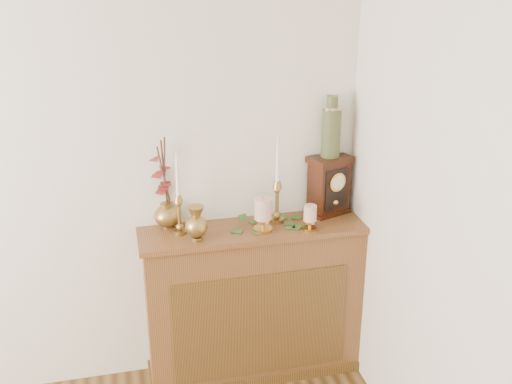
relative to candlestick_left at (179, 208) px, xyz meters
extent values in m
cube|color=brown|center=(0.40, -0.02, -0.62)|extent=(1.20, 0.30, 0.90)
cube|color=brown|center=(0.40, -0.17, -0.67)|extent=(0.96, 0.01, 0.63)
cube|color=brown|center=(0.40, -0.02, -0.16)|extent=(1.24, 0.34, 0.03)
cube|color=brown|center=(0.40, -0.02, -1.04)|extent=(1.23, 0.33, 0.06)
cylinder|color=#AB8344|center=(0.00, 0.00, -0.14)|extent=(0.07, 0.07, 0.02)
sphere|color=#AB8344|center=(0.00, 0.00, -0.11)|extent=(0.04, 0.04, 0.04)
cylinder|color=#AB8344|center=(0.00, 0.00, -0.04)|extent=(0.02, 0.02, 0.13)
sphere|color=#AB8344|center=(0.00, 0.00, 0.03)|extent=(0.03, 0.03, 0.03)
cone|color=#AB8344|center=(0.00, 0.00, 0.05)|extent=(0.05, 0.05, 0.04)
cone|color=white|center=(0.00, 0.00, 0.18)|extent=(0.02, 0.02, 0.23)
cylinder|color=#AB8344|center=(0.53, 0.02, -0.13)|extent=(0.08, 0.08, 0.02)
sphere|color=#AB8344|center=(0.53, 0.02, -0.10)|extent=(0.04, 0.04, 0.04)
cylinder|color=#AB8344|center=(0.53, 0.02, -0.03)|extent=(0.02, 0.02, 0.14)
sphere|color=#AB8344|center=(0.53, 0.02, 0.04)|extent=(0.04, 0.04, 0.04)
cone|color=#AB8344|center=(0.53, 0.02, 0.07)|extent=(0.05, 0.05, 0.04)
cone|color=white|center=(0.53, 0.02, 0.21)|extent=(0.02, 0.02, 0.25)
cylinder|color=#AB8344|center=(0.07, -0.11, -0.13)|extent=(0.06, 0.06, 0.02)
sphere|color=#AB8344|center=(0.07, -0.11, -0.07)|extent=(0.12, 0.12, 0.12)
cone|color=#AB8344|center=(0.07, -0.11, 0.01)|extent=(0.08, 0.08, 0.06)
cylinder|color=#AB8344|center=(-0.05, 0.09, -0.14)|extent=(0.06, 0.06, 0.01)
ellipsoid|color=#AB8344|center=(-0.05, 0.09, -0.08)|extent=(0.14, 0.14, 0.12)
cylinder|color=#AB8344|center=(-0.05, 0.09, -0.02)|extent=(0.07, 0.07, 0.03)
cylinder|color=#472819|center=(-0.06, 0.10, 0.15)|extent=(0.06, 0.07, 0.33)
cylinder|color=#472819|center=(-0.06, 0.10, 0.17)|extent=(0.03, 0.07, 0.37)
cylinder|color=#472819|center=(-0.05, 0.10, 0.18)|extent=(0.02, 0.13, 0.38)
cylinder|color=#C79345|center=(0.43, -0.07, -0.14)|extent=(0.10, 0.10, 0.02)
cylinder|color=#C79345|center=(0.43, -0.07, -0.10)|extent=(0.02, 0.02, 0.05)
cylinder|color=#C79345|center=(0.43, -0.07, -0.08)|extent=(0.10, 0.10, 0.01)
cylinder|color=beige|center=(0.43, -0.07, -0.02)|extent=(0.09, 0.09, 0.11)
cylinder|color=#472819|center=(0.43, -0.07, 0.05)|extent=(0.00, 0.00, 0.01)
cylinder|color=#C79345|center=(0.68, -0.12, -0.14)|extent=(0.08, 0.08, 0.01)
cylinder|color=#C79345|center=(0.68, -0.12, -0.11)|extent=(0.02, 0.02, 0.03)
cylinder|color=#C79345|center=(0.68, -0.12, -0.09)|extent=(0.07, 0.07, 0.01)
cylinder|color=beige|center=(0.68, -0.12, -0.05)|extent=(0.07, 0.07, 0.09)
cylinder|color=#472819|center=(0.68, -0.12, 0.00)|extent=(0.00, 0.00, 0.01)
cube|color=#336024|center=(0.69, -0.09, -0.14)|extent=(0.07, 0.07, 0.00)
cube|color=#336024|center=(0.42, -0.04, -0.14)|extent=(0.07, 0.06, 0.00)
cube|color=#336024|center=(0.72, -0.05, -0.14)|extent=(0.07, 0.07, 0.00)
cube|color=#336024|center=(0.35, -0.02, -0.14)|extent=(0.07, 0.06, 0.00)
cube|color=#336024|center=(0.37, 0.04, -0.14)|extent=(0.07, 0.07, 0.00)
cube|color=#336024|center=(0.48, -0.08, -0.14)|extent=(0.06, 0.04, 0.00)
cube|color=#336024|center=(0.39, -0.03, -0.14)|extent=(0.06, 0.07, 0.00)
cube|color=#336024|center=(0.73, 0.05, -0.14)|extent=(0.07, 0.06, 0.00)
cube|color=#336024|center=(0.70, 0.01, -0.14)|extent=(0.07, 0.07, 0.00)
cube|color=#336024|center=(0.65, -0.06, -0.14)|extent=(0.07, 0.06, 0.00)
cube|color=#336024|center=(0.38, 0.04, -0.14)|extent=(0.07, 0.07, 0.00)
cube|color=#336024|center=(0.34, 0.00, -0.09)|extent=(0.05, 0.06, 0.03)
cube|color=#336024|center=(0.41, -0.06, -0.07)|extent=(0.06, 0.06, 0.03)
cube|color=#336024|center=(0.69, -0.01, -0.08)|extent=(0.04, 0.06, 0.03)
cube|color=#36150A|center=(0.85, 0.08, -0.13)|extent=(0.26, 0.22, 0.02)
cube|color=#36150A|center=(0.85, 0.08, 0.01)|extent=(0.23, 0.19, 0.29)
cube|color=#36150A|center=(0.85, 0.08, 0.17)|extent=(0.26, 0.22, 0.03)
cube|color=black|center=(0.87, 0.02, 0.02)|extent=(0.15, 0.06, 0.23)
cylinder|color=gold|center=(0.87, 0.01, 0.06)|extent=(0.10, 0.05, 0.11)
cylinder|color=silver|center=(0.87, 0.01, 0.06)|extent=(0.08, 0.03, 0.08)
sphere|color=gold|center=(0.87, 0.02, -0.06)|extent=(0.04, 0.04, 0.04)
cylinder|color=#1A352A|center=(0.85, 0.08, 0.32)|extent=(0.10, 0.10, 0.26)
cylinder|color=#1A352A|center=(0.85, 0.08, 0.48)|extent=(0.06, 0.06, 0.09)
cylinder|color=tan|center=(0.85, 0.08, 0.46)|extent=(0.07, 0.07, 0.02)
camera|label=1|loc=(-0.27, -2.86, 1.22)|focal=42.00mm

